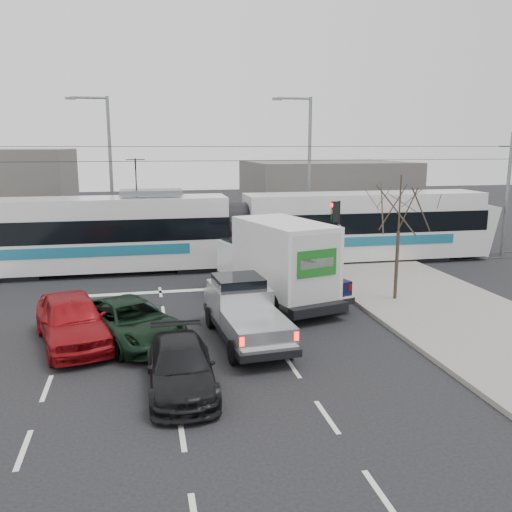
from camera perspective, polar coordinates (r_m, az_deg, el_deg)
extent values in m
plane|color=black|center=(18.37, -3.94, -8.39)|extent=(120.00, 120.00, 0.00)
cube|color=gray|center=(21.46, 20.73, -5.96)|extent=(6.00, 60.00, 0.15)
cube|color=#33302D|center=(27.92, -6.87, -1.44)|extent=(60.00, 1.60, 0.03)
cube|color=#625C58|center=(43.71, 7.24, 6.57)|extent=(12.00, 10.00, 5.00)
cylinder|color=#47382B|center=(22.50, 14.58, -0.95)|extent=(0.14, 0.14, 2.75)
cylinder|color=#47382B|center=(22.11, 14.91, 5.38)|extent=(0.07, 0.07, 2.25)
cylinder|color=black|center=(25.62, 8.64, 1.76)|extent=(0.12, 0.12, 3.60)
cube|color=black|center=(25.36, 8.31, 4.64)|extent=(0.28, 0.28, 0.95)
cylinder|color=#FF0C07|center=(25.27, 8.01, 5.31)|extent=(0.06, 0.20, 0.20)
cylinder|color=orange|center=(25.31, 7.99, 4.64)|extent=(0.06, 0.20, 0.20)
cylinder|color=#05330C|center=(25.35, 7.97, 3.96)|extent=(0.06, 0.20, 0.20)
cube|color=white|center=(25.39, 8.75, 2.81)|extent=(0.02, 0.30, 0.40)
cylinder|color=slate|center=(32.68, 5.61, 8.45)|extent=(0.20, 0.20, 9.00)
cylinder|color=slate|center=(32.45, 4.02, 16.23)|extent=(2.00, 0.14, 0.14)
cube|color=slate|center=(32.18, 2.23, 16.20)|extent=(0.55, 0.25, 0.14)
cylinder|color=slate|center=(33.19, -15.00, 8.16)|extent=(0.20, 0.20, 9.00)
cylinder|color=slate|center=(33.31, -17.19, 15.64)|extent=(2.00, 0.14, 0.14)
cube|color=slate|center=(33.40, -18.96, 15.43)|extent=(0.55, 0.25, 0.14)
cylinder|color=black|center=(27.21, -7.15, 9.89)|extent=(60.00, 0.03, 0.03)
cylinder|color=black|center=(27.20, -7.19, 11.37)|extent=(60.00, 0.03, 0.03)
cylinder|color=slate|center=(34.02, 24.93, 5.86)|extent=(0.20, 0.20, 7.00)
cube|color=white|center=(28.06, -16.54, 0.39)|extent=(13.07, 2.84, 1.58)
cube|color=black|center=(27.86, -16.68, 2.85)|extent=(13.14, 2.87, 1.08)
cube|color=white|center=(27.74, -16.80, 4.84)|extent=(13.07, 2.73, 1.01)
cube|color=#196380|center=(26.66, -16.81, 0.43)|extent=(9.14, 0.10, 0.50)
cube|color=white|center=(30.29, 11.25, 1.45)|extent=(13.07, 2.84, 1.58)
cube|color=black|center=(30.10, 11.35, 3.74)|extent=(13.14, 2.87, 1.08)
cube|color=white|center=(29.99, 11.42, 5.58)|extent=(13.07, 2.73, 1.01)
cube|color=#196380|center=(28.99, 12.33, 1.53)|extent=(9.14, 0.10, 0.50)
cylinder|color=black|center=(28.15, -2.12, 2.98)|extent=(1.03, 2.63, 2.63)
cube|color=slate|center=(27.56, -10.97, 6.61)|extent=(3.05, 1.67, 0.25)
cube|color=black|center=(28.77, -23.48, -1.59)|extent=(2.05, 2.34, 0.36)
cube|color=black|center=(28.23, -6.35, -0.92)|extent=(2.05, 2.34, 0.36)
cube|color=black|center=(28.91, 2.07, -0.56)|extent=(2.05, 2.34, 0.36)
cube|color=black|center=(31.97, 17.06, 0.11)|extent=(2.05, 2.34, 0.36)
cube|color=black|center=(17.67, -1.00, -7.46)|extent=(2.21, 5.40, 0.23)
cube|color=silver|center=(18.36, -1.79, -4.65)|extent=(1.94, 2.34, 1.05)
cube|color=black|center=(18.30, -1.87, -2.93)|extent=(1.66, 1.69, 0.50)
cube|color=silver|center=(19.60, -2.72, -4.23)|extent=(1.80, 1.08, 0.50)
cube|color=silver|center=(16.50, 0.08, -7.53)|extent=(1.96, 2.50, 0.59)
cube|color=silver|center=(15.35, 1.54, -10.01)|extent=(1.68, 0.29, 0.16)
cube|color=#FF0C07|center=(15.12, -1.50, -9.00)|extent=(0.13, 0.08, 0.25)
cube|color=#FF0C07|center=(15.58, 4.27, -8.39)|extent=(0.13, 0.08, 0.25)
cylinder|color=black|center=(19.10, -4.78, -6.46)|extent=(0.31, 0.75, 0.73)
cylinder|color=black|center=(19.48, 0.08, -6.06)|extent=(0.31, 0.75, 0.73)
cylinder|color=black|center=(15.99, -2.31, -10.10)|extent=(0.31, 0.75, 0.73)
cylinder|color=black|center=(16.44, 3.44, -9.48)|extent=(0.31, 0.75, 0.73)
cube|color=black|center=(22.05, 2.03, -3.49)|extent=(4.01, 7.15, 0.34)
cube|color=white|center=(24.08, -0.94, -0.18)|extent=(2.55, 2.14, 1.55)
cube|color=black|center=(24.09, -1.08, 1.23)|extent=(2.12, 1.54, 0.58)
cube|color=silver|center=(21.15, 2.96, -0.18)|extent=(3.44, 5.05, 2.86)
cube|color=silver|center=(19.25, 6.37, -1.41)|extent=(1.99, 0.58, 2.51)
cube|color=#16621B|center=(19.16, 6.46, -0.78)|extent=(1.57, 0.44, 0.97)
cube|color=black|center=(19.48, 6.63, -5.92)|extent=(2.08, 0.78, 0.17)
cylinder|color=black|center=(23.50, -2.73, -2.79)|extent=(0.51, 0.92, 0.87)
cylinder|color=black|center=(24.39, 1.65, -2.24)|extent=(0.51, 0.92, 0.87)
cylinder|color=black|center=(19.99, 2.13, -5.23)|extent=(0.53, 1.01, 0.97)
cylinder|color=black|center=(21.03, 7.00, -4.46)|extent=(0.53, 1.01, 0.97)
cube|color=black|center=(22.14, 4.62, -3.46)|extent=(3.11, 5.16, 0.24)
cube|color=black|center=(22.68, 3.44, -1.30)|extent=(2.27, 2.46, 1.12)
cube|color=black|center=(22.64, 3.33, 0.18)|extent=(1.88, 1.83, 0.53)
cube|color=black|center=(23.70, 1.94, -1.28)|extent=(1.88, 1.32, 0.53)
cube|color=black|center=(21.18, 6.22, -3.09)|extent=(2.31, 2.60, 0.63)
cube|color=silver|center=(20.27, 8.24, -4.59)|extent=(1.63, 0.64, 0.17)
cube|color=#590505|center=(19.80, 6.27, -3.85)|extent=(0.15, 0.11, 0.27)
cube|color=#590505|center=(20.72, 9.87, -3.26)|extent=(0.15, 0.11, 0.27)
cylinder|color=black|center=(23.04, 0.77, -3.19)|extent=(0.48, 0.82, 0.78)
cylinder|color=black|center=(23.87, 4.23, -2.70)|extent=(0.48, 0.82, 0.78)
cylinder|color=black|center=(20.49, 5.06, -5.13)|extent=(0.48, 0.82, 0.78)
cylinder|color=black|center=(21.42, 8.75, -4.48)|extent=(0.48, 0.82, 0.78)
imported|color=black|center=(18.11, -13.00, -6.71)|extent=(4.07, 5.34, 1.35)
imported|color=maroon|center=(18.31, -18.80, -6.37)|extent=(3.11, 5.14, 1.64)
imported|color=black|center=(14.50, -7.93, -11.49)|extent=(1.74, 4.24, 1.23)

